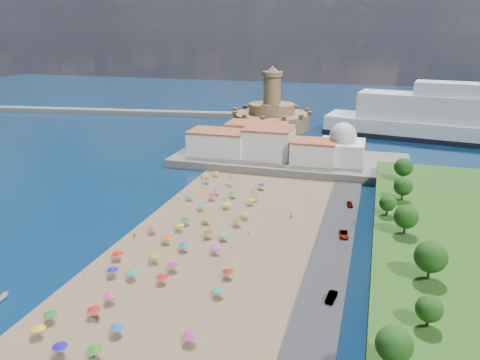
% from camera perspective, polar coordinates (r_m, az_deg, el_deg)
% --- Properties ---
extents(ground, '(700.00, 700.00, 0.00)m').
position_cam_1_polar(ground, '(121.02, -5.22, -7.00)').
color(ground, '#071938').
rests_on(ground, ground).
extents(terrace, '(90.00, 36.00, 3.00)m').
position_cam_1_polar(terrace, '(184.13, 6.04, 2.39)').
color(terrace, '#59544C').
rests_on(terrace, ground).
extents(jetty, '(18.00, 70.00, 2.40)m').
position_cam_1_polar(jetty, '(221.89, 2.13, 5.13)').
color(jetty, '#59544C').
rests_on(jetty, ground).
extents(breakwater, '(199.03, 34.77, 2.60)m').
position_cam_1_polar(breakwater, '(300.28, -14.22, 8.06)').
color(breakwater, '#59544C').
rests_on(breakwater, ground).
extents(waterfront_buildings, '(57.00, 29.00, 11.00)m').
position_cam_1_polar(waterfront_buildings, '(185.81, 2.18, 4.66)').
color(waterfront_buildings, silver).
rests_on(waterfront_buildings, terrace).
extents(domed_building, '(16.00, 16.00, 15.00)m').
position_cam_1_polar(domed_building, '(177.95, 12.35, 4.00)').
color(domed_building, silver).
rests_on(domed_building, terrace).
extents(fortress, '(40.00, 40.00, 32.40)m').
position_cam_1_polar(fortress, '(249.37, 3.88, 7.85)').
color(fortress, olive).
rests_on(fortress, ground).
extents(beach_parasols, '(29.84, 116.47, 2.20)m').
position_cam_1_polar(beach_parasols, '(111.41, -7.87, -8.21)').
color(beach_parasols, gray).
rests_on(beach_parasols, beach).
extents(beachgoers, '(38.43, 99.13, 1.77)m').
position_cam_1_polar(beachgoers, '(123.27, -5.61, -5.96)').
color(beachgoers, tan).
rests_on(beachgoers, beach).
extents(parked_cars, '(2.77, 56.39, 1.39)m').
position_cam_1_polar(parked_cars, '(119.55, 12.45, -6.98)').
color(parked_cars, gray).
rests_on(parked_cars, promenade).
extents(hillside_trees, '(12.56, 106.62, 7.81)m').
position_cam_1_polar(hillside_trees, '(104.76, 19.81, -6.13)').
color(hillside_trees, '#382314').
rests_on(hillside_trees, hillside).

